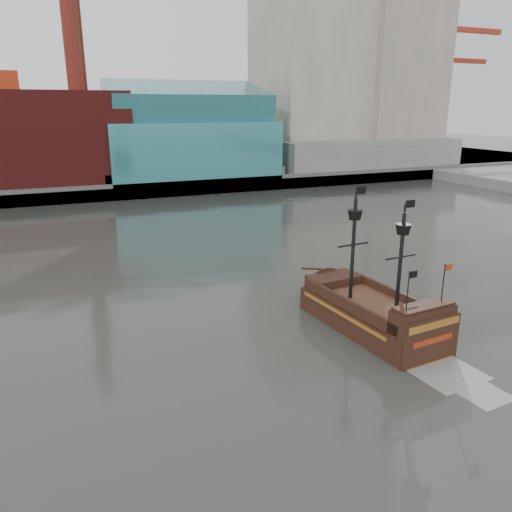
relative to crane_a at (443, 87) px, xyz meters
name	(u,v)px	position (x,y,z in m)	size (l,w,h in m)	color
ground	(361,384)	(-78.63, -82.00, -19.11)	(400.00, 400.00, 0.00)	#2D2F2A
promenade_far	(119,172)	(-78.63, 10.00, -18.11)	(220.00, 60.00, 2.00)	slate
seawall	(144,191)	(-78.63, -19.50, -17.81)	(220.00, 1.00, 2.60)	#4C4C49
skyline	(142,53)	(-73.43, 2.56, 5.44)	(149.00, 45.00, 62.00)	brown
crane_a	(443,87)	(0.00, 0.00, 0.00)	(22.50, 4.00, 32.25)	slate
crane_b	(443,103)	(9.60, 10.00, -3.54)	(19.10, 4.00, 26.25)	slate
pirate_ship	(372,317)	(-74.01, -76.41, -18.18)	(5.33, 14.10, 10.32)	black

